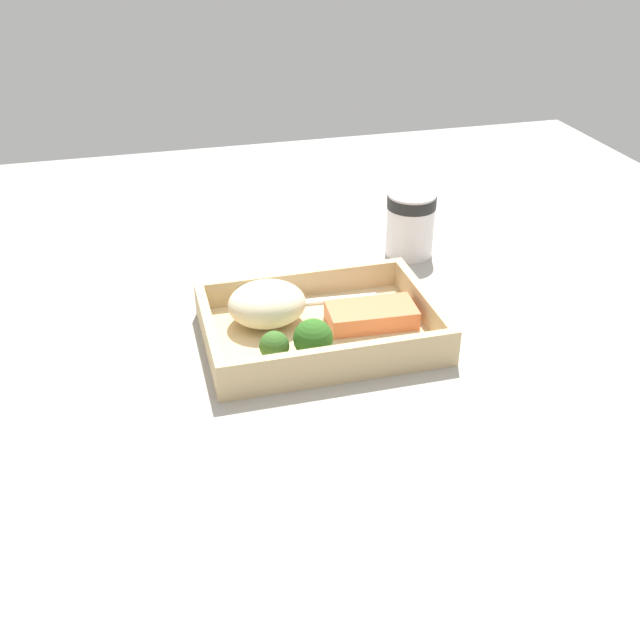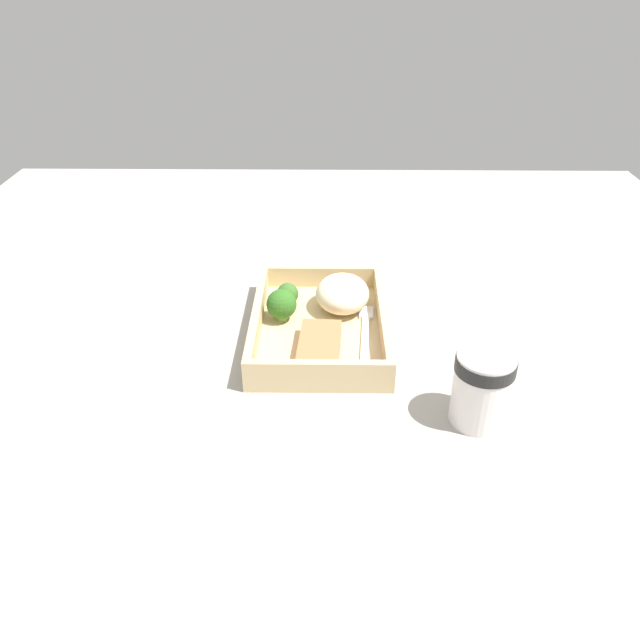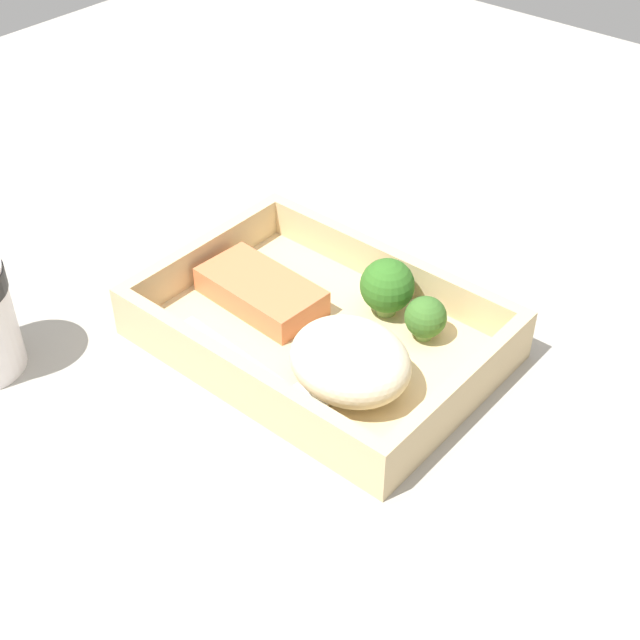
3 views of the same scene
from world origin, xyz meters
The scene contains 9 objects.
ground_plane centered at (0.00, 0.00, -1.00)cm, with size 160.00×160.00×2.00cm, color #9F9A90.
takeout_tray centered at (0.00, 0.00, 0.60)cm, with size 28.88×20.43×1.20cm, color #CFB382.
tray_rim centered at (0.00, 0.00, 2.97)cm, with size 28.88×20.43×3.54cm.
salmon_fillet centered at (-6.78, 0.09, 2.40)cm, with size 11.20×5.88×2.39cm, color #DB7447.
mashed_potatoes centered at (6.01, -3.51, 3.97)cm, with size 9.91×8.53×5.54cm, color beige.
broccoli_floret_1 centered at (6.94, 5.33, 3.28)cm, with size 3.55×3.55×3.93cm.
broccoli_floret_2 centered at (2.43, 6.00, 3.96)cm, with size 4.72×4.72×5.21cm.
fork centered at (-0.65, -6.95, 1.42)cm, with size 15.88×2.83×0.44cm.
paper_cup centered at (-19.55, -20.23, 5.51)cm, with size 7.39×7.39×9.86cm.
Camera 2 is at (-80.83, -0.99, 52.58)cm, focal length 35.00 mm.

